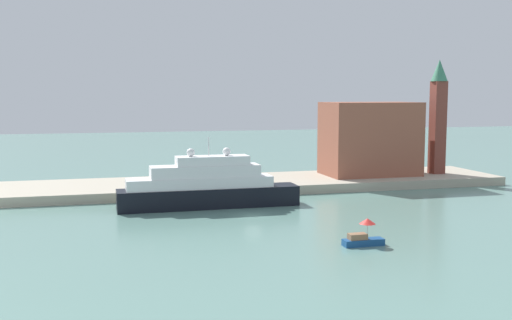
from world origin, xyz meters
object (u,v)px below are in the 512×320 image
object	(u,v)px
large_yacht	(207,187)
harbor_building	(370,139)
bell_tower	(438,112)
mooring_bollard	(224,185)
person_figure	(182,182)
small_motorboat	(363,236)
parked_car	(160,181)
work_barge	(141,203)

from	to	relation	value
large_yacht	harbor_building	bearing A→B (deg)	26.10
large_yacht	bell_tower	xyz separation A→B (m)	(50.23, 15.93, 10.92)
large_yacht	mooring_bollard	distance (m)	10.38
person_figure	small_motorboat	bearing A→B (deg)	-68.97
bell_tower	person_figure	size ratio (longest dim) A/B	13.65
person_figure	harbor_building	bearing A→B (deg)	8.08
small_motorboat	person_figure	distance (m)	43.59
parked_car	small_motorboat	bearing A→B (deg)	-66.11
person_figure	mooring_bollard	bearing A→B (deg)	-24.40
person_figure	mooring_bollard	distance (m)	7.49
small_motorboat	parked_car	bearing A→B (deg)	113.89
harbor_building	person_figure	xyz separation A→B (m)	(-38.40, -5.45, -6.45)
large_yacht	mooring_bollard	world-z (taller)	large_yacht
small_motorboat	mooring_bollard	xyz separation A→B (m)	(-8.82, 37.58, 0.93)
work_barge	harbor_building	distance (m)	48.95
small_motorboat	parked_car	size ratio (longest dim) A/B	1.18
bell_tower	mooring_bollard	world-z (taller)	bell_tower
large_yacht	small_motorboat	bearing A→B (deg)	-64.60
bell_tower	parked_car	world-z (taller)	bell_tower
large_yacht	bell_tower	distance (m)	53.82
mooring_bollard	bell_tower	bearing A→B (deg)	8.39
large_yacht	person_figure	distance (m)	12.51
harbor_building	mooring_bollard	size ratio (longest dim) A/B	22.14
bell_tower	person_figure	distance (m)	53.82
harbor_building	bell_tower	xyz separation A→B (m)	(14.00, -1.82, 5.30)
harbor_building	parked_car	world-z (taller)	harbor_building
work_barge	harbor_building	xyz separation A→B (m)	(46.19, 13.82, 8.42)
small_motorboat	work_barge	distance (m)	39.91
work_barge	parked_car	world-z (taller)	parked_car
person_figure	parked_car	bearing A→B (deg)	142.53
parked_car	mooring_bollard	bearing A→B (deg)	-29.32
parked_car	work_barge	bearing A→B (deg)	-110.69
large_yacht	bell_tower	world-z (taller)	bell_tower
work_barge	bell_tower	xyz separation A→B (m)	(60.19, 12.00, 13.72)
large_yacht	work_barge	bearing A→B (deg)	158.46
small_motorboat	person_figure	world-z (taller)	person_figure
bell_tower	small_motorboat	bearing A→B (deg)	-129.69
work_barge	small_motorboat	bearing A→B (deg)	-54.04
large_yacht	bell_tower	bearing A→B (deg)	17.59
parked_car	harbor_building	bearing A→B (deg)	3.67
work_barge	parked_car	xyz separation A→B (m)	(4.20, 11.12, 1.86)
harbor_building	parked_car	bearing A→B (deg)	-176.33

